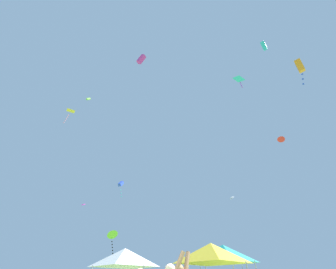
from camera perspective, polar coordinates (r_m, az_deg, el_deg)
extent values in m
sphere|color=#9E704C|center=(6.81, 3.07, -32.39)|extent=(0.25, 0.25, 0.25)
cylinder|color=#9E704C|center=(6.76, 2.92, -31.20)|extent=(0.40, 0.18, 0.62)
cylinder|color=#9E704C|center=(7.00, 4.99, -31.19)|extent=(0.29, 0.35, 0.63)
pyramid|color=teal|center=(17.18, 14.74, -28.45)|extent=(3.36, 3.36, 1.07)
pyramid|color=yellow|center=(12.81, 11.60, -28.65)|extent=(2.92, 2.92, 0.93)
pyramid|color=white|center=(13.60, -11.59, -29.53)|extent=(2.78, 2.78, 0.89)
cube|color=#75D138|center=(37.87, -20.56, 8.90)|extent=(0.62, 0.71, 0.67)
cube|color=#D6389E|center=(31.51, -7.18, 19.39)|extent=(1.36, 1.00, 1.42)
cube|color=blue|center=(28.28, -12.53, -12.75)|extent=(0.56, 1.01, 0.90)
sphere|color=#2DB7CC|center=(27.94, -12.55, -14.32)|extent=(0.13, 0.13, 0.13)
sphere|color=#2DB7CC|center=(27.75, -12.46, -15.11)|extent=(0.13, 0.13, 0.13)
sphere|color=#2DB7CC|center=(27.57, -12.37, -15.92)|extent=(0.13, 0.13, 0.13)
cone|color=#D6389E|center=(39.61, -21.74, -16.98)|extent=(0.83, 0.77, 0.47)
cone|color=#75D138|center=(29.46, -14.68, -24.42)|extent=(1.66, 1.62, 0.94)
sphere|color=black|center=(29.36, -14.79, -26.01)|extent=(0.15, 0.15, 0.15)
sphere|color=black|center=(29.35, -14.73, -26.62)|extent=(0.15, 0.15, 0.15)
sphere|color=black|center=(29.34, -14.68, -27.23)|extent=(0.15, 0.15, 0.15)
sphere|color=black|center=(29.33, -14.62, -27.85)|extent=(0.15, 0.15, 0.15)
sphere|color=black|center=(29.32, -14.56, -28.46)|extent=(0.15, 0.15, 0.15)
cone|color=red|center=(33.01, 28.03, -1.11)|extent=(1.29, 1.28, 0.57)
cube|color=orange|center=(20.11, 31.81, 15.38)|extent=(0.74, 0.79, 1.10)
sphere|color=blue|center=(19.49, 32.32, 13.49)|extent=(0.14, 0.14, 0.14)
sphere|color=blue|center=(19.18, 32.43, 12.44)|extent=(0.14, 0.14, 0.14)
sphere|color=blue|center=(18.88, 32.53, 11.36)|extent=(0.14, 0.14, 0.14)
cone|color=white|center=(37.76, 16.70, -15.90)|extent=(1.05, 1.05, 0.68)
pyramid|color=yellow|center=(31.35, -24.60, 5.92)|extent=(0.93, 1.26, 0.51)
sphere|color=pink|center=(30.88, -25.09, 4.68)|extent=(0.15, 0.15, 0.15)
sphere|color=pink|center=(30.75, -25.35, 4.24)|extent=(0.15, 0.15, 0.15)
sphere|color=pink|center=(30.61, -25.61, 3.79)|extent=(0.15, 0.15, 0.15)
sphere|color=pink|center=(30.48, -25.87, 3.34)|extent=(0.15, 0.15, 0.15)
sphere|color=pink|center=(30.35, -26.14, 2.89)|extent=(0.15, 0.15, 0.15)
cube|color=#2DB7CC|center=(32.13, 24.29, 20.84)|extent=(1.00, 1.09, 1.20)
pyramid|color=#2DB7CC|center=(26.15, 18.51, 14.02)|extent=(1.10, 0.88, 0.52)
sphere|color=purple|center=(25.53, 18.80, 12.99)|extent=(0.13, 0.13, 0.13)
sphere|color=purple|center=(25.25, 18.95, 12.64)|extent=(0.13, 0.13, 0.13)
sphere|color=purple|center=(24.97, 19.11, 12.28)|extent=(0.13, 0.13, 0.13)
sphere|color=purple|center=(24.70, 19.27, 11.92)|extent=(0.13, 0.13, 0.13)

